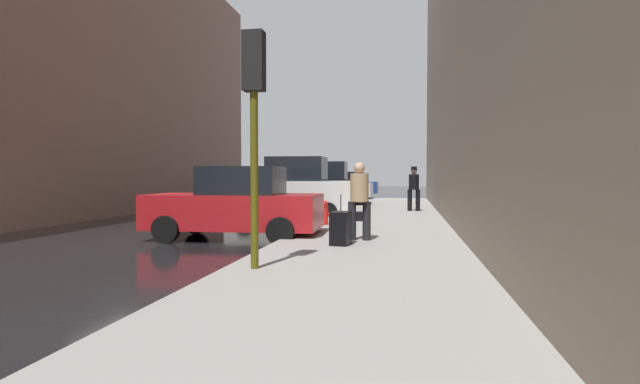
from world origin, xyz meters
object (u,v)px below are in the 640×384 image
pedestrian_with_fedora (414,186)px  duffel_bag (362,216)px  pedestrian_in_tan_coat (359,197)px  traffic_light (254,97)px  parked_red_hatchback (236,205)px  rolling_suitcase (341,228)px  parked_white_van (293,190)px  parked_black_suv (322,186)px  parked_blue_sedan (349,185)px  parked_silver_sedan (339,187)px  fire_hydrant (324,213)px

pedestrian_with_fedora → duffel_bag: size_ratio=4.04×
pedestrian_in_tan_coat → traffic_light: bearing=-109.4°
parked_red_hatchback → rolling_suitcase: parked_red_hatchback is taller
parked_white_van → pedestrian_in_tan_coat: size_ratio=2.71×
parked_black_suv → parked_blue_sedan: 11.91m
parked_blue_sedan → pedestrian_with_fedora: (4.43, -16.10, 0.29)m
pedestrian_with_fedora → parked_blue_sedan: bearing=105.4°
parked_red_hatchback → parked_white_van: size_ratio=0.92×
pedestrian_in_tan_coat → duffel_bag: 4.77m
parked_red_hatchback → pedestrian_with_fedora: bearing=62.6°
duffel_bag → rolling_suitcase: bearing=-89.4°
parked_silver_sedan → parked_blue_sedan: bearing=90.0°
rolling_suitcase → duffel_bag: bearing=90.6°
traffic_light → pedestrian_with_fedora: (2.57, 12.96, -1.62)m
parked_black_suv → parked_blue_sedan: (0.00, 11.91, -0.18)m
traffic_light → parked_silver_sedan: bearing=94.6°
parked_black_suv → rolling_suitcase: 14.62m
fire_hydrant → pedestrian_with_fedora: 6.67m
parked_white_van → fire_hydrant: (1.80, -3.78, -0.54)m
parked_black_suv → traffic_light: 17.34m
parked_blue_sedan → rolling_suitcase: (2.81, -26.24, -0.36)m
pedestrian_in_tan_coat → duffel_bag: pedestrian_in_tan_coat is taller
traffic_light → pedestrian_with_fedora: bearing=78.8°
parked_silver_sedan → traffic_light: size_ratio=1.18×
parked_blue_sedan → parked_silver_sedan: bearing=-90.0°
parked_red_hatchback → parked_black_suv: size_ratio=0.92×
parked_silver_sedan → duffel_bag: (2.76, -14.94, -0.56)m
parked_white_van → duffel_bag: bearing=-40.6°
parked_white_van → parked_blue_sedan: bearing=90.0°
parked_silver_sedan → pedestrian_in_tan_coat: pedestrian_in_tan_coat is taller
parked_white_van → pedestrian_with_fedora: (4.43, 2.32, 0.10)m
parked_blue_sedan → duffel_bag: size_ratio=9.59×
parked_white_van → parked_blue_sedan: size_ratio=1.10×
parked_red_hatchback → fire_hydrant: (1.80, 2.43, -0.35)m
parked_silver_sedan → fire_hydrant: (1.80, -16.36, -0.35)m
parked_red_hatchback → fire_hydrant: bearing=53.5°
rolling_suitcase → parked_black_suv: bearing=101.1°
parked_red_hatchback → parked_blue_sedan: size_ratio=1.01×
parked_silver_sedan → rolling_suitcase: size_ratio=4.09×
traffic_light → pedestrian_with_fedora: size_ratio=2.03×
traffic_light → parked_black_suv: bearing=96.2°
parked_black_suv → fire_hydrant: bearing=-80.1°
parked_red_hatchback → pedestrian_in_tan_coat: 3.24m
fire_hydrant → parked_blue_sedan: bearing=94.6°
rolling_suitcase → parked_red_hatchback: bearing=150.2°
parked_blue_sedan → pedestrian_in_tan_coat: (3.12, -25.47, 0.26)m
parked_silver_sedan → pedestrian_with_fedora: size_ratio=2.40×
traffic_light → rolling_suitcase: (0.96, 2.82, -2.27)m
parked_red_hatchback → parked_white_van: (-0.00, 6.21, 0.18)m
pedestrian_in_tan_coat → pedestrian_with_fedora: bearing=82.1°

